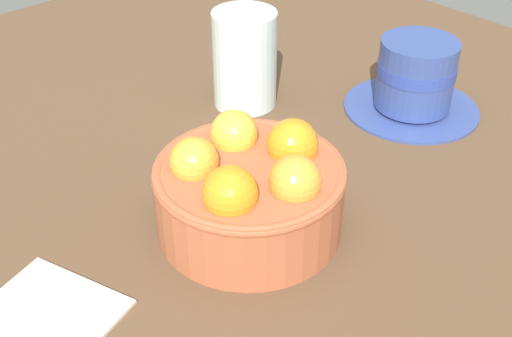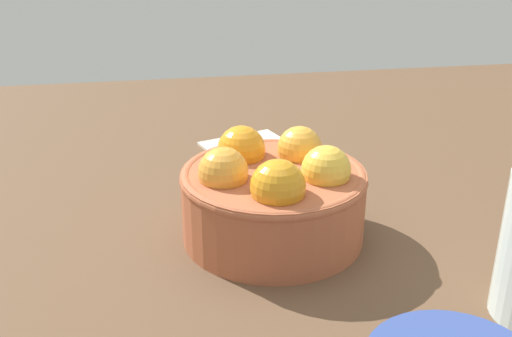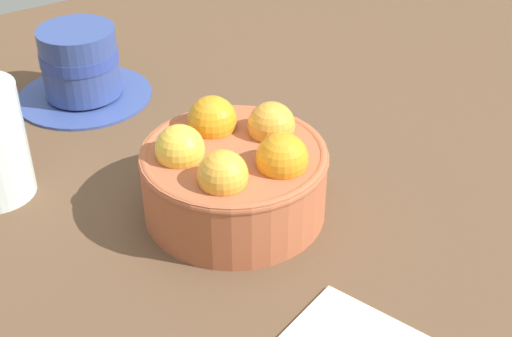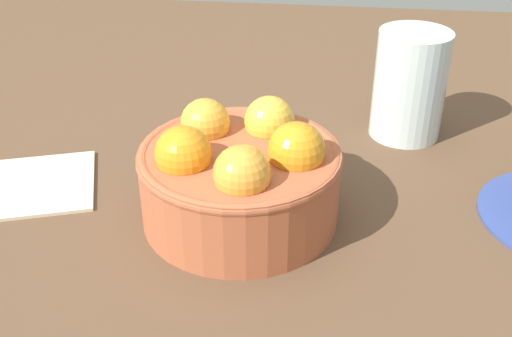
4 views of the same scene
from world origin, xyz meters
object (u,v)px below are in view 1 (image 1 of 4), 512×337
(terracotta_bowl, at_px, (250,189))
(water_glass, at_px, (245,59))
(coffee_cup, at_px, (415,79))
(folded_napkin, at_px, (29,331))

(terracotta_bowl, xyz_separation_m, water_glass, (-0.14, -0.16, 0.01))
(coffee_cup, distance_m, water_glass, 0.18)
(water_glass, relative_size, folded_napkin, 0.88)
(water_glass, bearing_deg, terracotta_bowl, 49.16)
(terracotta_bowl, height_order, coffee_cup, terracotta_bowl)
(water_glass, bearing_deg, coffee_cup, 132.47)
(terracotta_bowl, distance_m, coffee_cup, 0.27)
(folded_napkin, bearing_deg, terracotta_bowl, 174.24)
(terracotta_bowl, xyz_separation_m, folded_napkin, (0.19, -0.02, -0.04))
(coffee_cup, bearing_deg, folded_napkin, 1.14)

